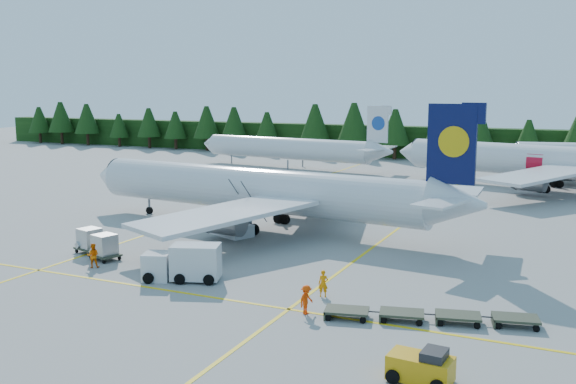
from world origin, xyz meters
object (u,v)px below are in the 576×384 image
at_px(baggage_tug, 422,366).
at_px(airstairs, 233,225).
at_px(airliner_red, 534,161).
at_px(airliner_navy, 247,190).
at_px(service_truck, 182,263).

bearing_deg(baggage_tug, airstairs, 139.53).
bearing_deg(baggage_tug, airliner_red, 94.35).
xyz_separation_m(airliner_navy, service_truck, (4.31, -17.37, -2.32)).
bearing_deg(airliner_red, airstairs, -104.80).
height_order(airliner_red, airstairs, airliner_red).
relative_size(airstairs, baggage_tug, 2.21).
relative_size(airliner_navy, service_truck, 7.34).
distance_m(airliner_navy, service_truck, 18.05).
distance_m(airliner_red, service_truck, 57.34).
bearing_deg(airliner_red, baggage_tug, -75.79).
bearing_deg(airstairs, service_truck, -51.05).
bearing_deg(airliner_navy, airliner_red, 63.65).
bearing_deg(service_truck, airliner_red, 51.11).
height_order(airliner_navy, baggage_tug, airliner_navy).
xyz_separation_m(airstairs, baggage_tug, (22.34, -22.33, -0.09)).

